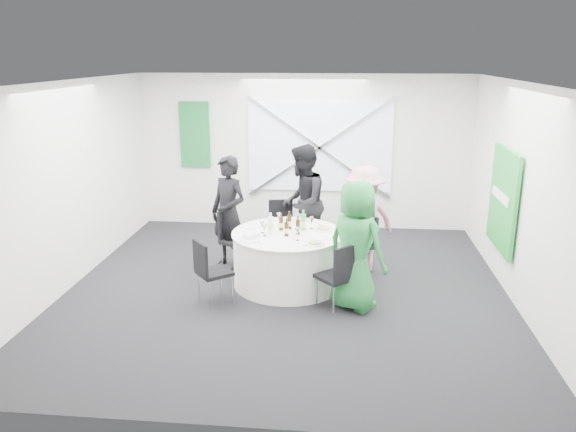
# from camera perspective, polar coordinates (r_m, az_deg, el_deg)

# --- Properties ---
(floor) EXTENTS (6.00, 6.00, 0.00)m
(floor) POSITION_cam_1_polar(r_m,az_deg,el_deg) (7.83, -0.15, -7.45)
(floor) COLOR black
(floor) RESTS_ON ground
(ceiling) EXTENTS (6.00, 6.00, 0.00)m
(ceiling) POSITION_cam_1_polar(r_m,az_deg,el_deg) (7.18, -0.16, 13.47)
(ceiling) COLOR white
(ceiling) RESTS_ON wall_back
(wall_back) EXTENTS (6.00, 0.00, 6.00)m
(wall_back) POSITION_cam_1_polar(r_m,az_deg,el_deg) (10.31, 1.56, 6.49)
(wall_back) COLOR white
(wall_back) RESTS_ON floor
(wall_front) EXTENTS (6.00, 0.00, 6.00)m
(wall_front) POSITION_cam_1_polar(r_m,az_deg,el_deg) (4.55, -4.04, -6.43)
(wall_front) COLOR white
(wall_front) RESTS_ON floor
(wall_left) EXTENTS (0.00, 6.00, 6.00)m
(wall_left) POSITION_cam_1_polar(r_m,az_deg,el_deg) (8.24, -21.42, 2.87)
(wall_left) COLOR white
(wall_left) RESTS_ON floor
(wall_right) EXTENTS (0.00, 6.00, 6.00)m
(wall_right) POSITION_cam_1_polar(r_m,az_deg,el_deg) (7.69, 22.71, 1.82)
(wall_right) COLOR white
(wall_right) RESTS_ON floor
(window_panel) EXTENTS (2.60, 0.03, 1.60)m
(window_panel) POSITION_cam_1_polar(r_m,az_deg,el_deg) (10.23, 3.23, 6.97)
(window_panel) COLOR silver
(window_panel) RESTS_ON wall_back
(window_brace_a) EXTENTS (2.63, 0.05, 1.84)m
(window_brace_a) POSITION_cam_1_polar(r_m,az_deg,el_deg) (10.20, 3.22, 6.93)
(window_brace_a) COLOR silver
(window_brace_a) RESTS_ON window_panel
(window_brace_b) EXTENTS (2.63, 0.05, 1.84)m
(window_brace_b) POSITION_cam_1_polar(r_m,az_deg,el_deg) (10.20, 3.22, 6.93)
(window_brace_b) COLOR silver
(window_brace_b) RESTS_ON window_panel
(green_banner) EXTENTS (0.55, 0.04, 1.20)m
(green_banner) POSITION_cam_1_polar(r_m,az_deg,el_deg) (10.55, -9.46, 8.15)
(green_banner) COLOR #167035
(green_banner) RESTS_ON wall_back
(green_sign) EXTENTS (0.05, 1.20, 1.40)m
(green_sign) POSITION_cam_1_polar(r_m,az_deg,el_deg) (8.27, 21.01, 1.53)
(green_sign) COLOR green
(green_sign) RESTS_ON wall_right
(banquet_table) EXTENTS (1.56, 1.56, 0.76)m
(banquet_table) POSITION_cam_1_polar(r_m,az_deg,el_deg) (7.87, 0.00, -4.33)
(banquet_table) COLOR white
(banquet_table) RESTS_ON floor
(chair_back) EXTENTS (0.48, 0.48, 0.89)m
(chair_back) POSITION_cam_1_polar(r_m,az_deg,el_deg) (8.95, -0.68, -0.80)
(chair_back) COLOR black
(chair_back) RESTS_ON floor
(chair_back_left) EXTENTS (0.56, 0.56, 0.89)m
(chair_back_left) POSITION_cam_1_polar(r_m,az_deg,el_deg) (8.47, -5.61, -1.89)
(chair_back_left) COLOR black
(chair_back_left) RESTS_ON floor
(chair_back_right) EXTENTS (0.54, 0.54, 0.87)m
(chair_back_right) POSITION_cam_1_polar(r_m,az_deg,el_deg) (8.34, 7.70, -2.35)
(chair_back_right) COLOR black
(chair_back_right) RESTS_ON floor
(chair_front_right) EXTENTS (0.57, 0.57, 0.89)m
(chair_front_right) POSITION_cam_1_polar(r_m,az_deg,el_deg) (7.04, 5.28, -5.73)
(chair_front_right) COLOR black
(chair_front_right) RESTS_ON floor
(chair_front_left) EXTENTS (0.56, 0.55, 0.87)m
(chair_front_left) POSITION_cam_1_polar(r_m,az_deg,el_deg) (7.28, -8.06, -5.21)
(chair_front_left) COLOR black
(chair_front_left) RESTS_ON floor
(person_man_back_left) EXTENTS (0.74, 0.67, 1.71)m
(person_man_back_left) POSITION_cam_1_polar(r_m,az_deg,el_deg) (8.41, -6.05, 0.33)
(person_man_back_left) COLOR black
(person_man_back_left) RESTS_ON floor
(person_man_back) EXTENTS (0.58, 0.93, 1.82)m
(person_man_back) POSITION_cam_1_polar(r_m,az_deg,el_deg) (8.70, 1.46, 1.34)
(person_man_back) COLOR black
(person_man_back) RESTS_ON floor
(person_woman_pink) EXTENTS (1.13, 0.94, 1.59)m
(person_woman_pink) POSITION_cam_1_polar(r_m,az_deg,el_deg) (8.31, 7.71, -0.33)
(person_woman_pink) COLOR #CE8595
(person_woman_pink) RESTS_ON floor
(person_woman_green) EXTENTS (0.97, 0.91, 1.67)m
(person_woman_green) POSITION_cam_1_polar(r_m,az_deg,el_deg) (7.06, 6.91, -3.01)
(person_woman_green) COLOR #227F37
(person_woman_green) RESTS_ON floor
(plate_back) EXTENTS (0.27, 0.27, 0.01)m
(plate_back) POSITION_cam_1_polar(r_m,az_deg,el_deg) (8.25, 0.17, -0.52)
(plate_back) COLOR white
(plate_back) RESTS_ON banquet_table
(plate_back_left) EXTENTS (0.26, 0.26, 0.01)m
(plate_back_left) POSITION_cam_1_polar(r_m,az_deg,el_deg) (8.04, -3.79, -1.00)
(plate_back_left) COLOR white
(plate_back_left) RESTS_ON banquet_table
(plate_back_right) EXTENTS (0.28, 0.28, 0.04)m
(plate_back_right) POSITION_cam_1_polar(r_m,az_deg,el_deg) (7.89, 3.70, -1.29)
(plate_back_right) COLOR white
(plate_back_right) RESTS_ON banquet_table
(plate_front_right) EXTENTS (0.25, 0.25, 0.04)m
(plate_front_right) POSITION_cam_1_polar(r_m,az_deg,el_deg) (7.29, 2.76, -2.77)
(plate_front_right) COLOR white
(plate_front_right) RESTS_ON banquet_table
(plate_front_left) EXTENTS (0.29, 0.29, 0.01)m
(plate_front_left) POSITION_cam_1_polar(r_m,az_deg,el_deg) (7.46, -3.94, -2.40)
(plate_front_left) COLOR white
(plate_front_left) RESTS_ON banquet_table
(napkin) EXTENTS (0.22, 0.23, 0.05)m
(napkin) POSITION_cam_1_polar(r_m,az_deg,el_deg) (7.51, -3.73, -1.99)
(napkin) COLOR white
(napkin) RESTS_ON plate_front_left
(beer_bottle_a) EXTENTS (0.06, 0.06, 0.25)m
(beer_bottle_a) POSITION_cam_1_polar(r_m,az_deg,el_deg) (7.83, -0.70, -0.79)
(beer_bottle_a) COLOR #3D220B
(beer_bottle_a) RESTS_ON banquet_table
(beer_bottle_b) EXTENTS (0.06, 0.06, 0.26)m
(beer_bottle_b) POSITION_cam_1_polar(r_m,az_deg,el_deg) (7.88, 0.14, -0.63)
(beer_bottle_b) COLOR #3D220B
(beer_bottle_b) RESTS_ON banquet_table
(beer_bottle_c) EXTENTS (0.06, 0.06, 0.26)m
(beer_bottle_c) POSITION_cam_1_polar(r_m,az_deg,el_deg) (7.64, 1.01, -1.17)
(beer_bottle_c) COLOR #3D220B
(beer_bottle_c) RESTS_ON banquet_table
(beer_bottle_d) EXTENTS (0.06, 0.06, 0.25)m
(beer_bottle_d) POSITION_cam_1_polar(r_m,az_deg,el_deg) (7.58, -0.16, -1.36)
(beer_bottle_d) COLOR #3D220B
(beer_bottle_d) RESTS_ON banquet_table
(green_water_bottle) EXTENTS (0.08, 0.08, 0.29)m
(green_water_bottle) POSITION_cam_1_polar(r_m,az_deg,el_deg) (7.82, 1.55, -0.65)
(green_water_bottle) COLOR green
(green_water_bottle) RESTS_ON banquet_table
(clear_water_bottle) EXTENTS (0.08, 0.08, 0.28)m
(clear_water_bottle) POSITION_cam_1_polar(r_m,az_deg,el_deg) (7.72, -1.78, -0.91)
(clear_water_bottle) COLOR white
(clear_water_bottle) RESTS_ON banquet_table
(wine_glass_a) EXTENTS (0.07, 0.07, 0.17)m
(wine_glass_a) POSITION_cam_1_polar(r_m,az_deg,el_deg) (7.71, -2.65, -0.84)
(wine_glass_a) COLOR white
(wine_glass_a) RESTS_ON banquet_table
(wine_glass_b) EXTENTS (0.07, 0.07, 0.17)m
(wine_glass_b) POSITION_cam_1_polar(r_m,az_deg,el_deg) (7.59, -2.40, -1.12)
(wine_glass_b) COLOR white
(wine_glass_b) RESTS_ON banquet_table
(wine_glass_c) EXTENTS (0.07, 0.07, 0.17)m
(wine_glass_c) POSITION_cam_1_polar(r_m,az_deg,el_deg) (7.89, 2.40, -0.42)
(wine_glass_c) COLOR white
(wine_glass_c) RESTS_ON banquet_table
(wine_glass_d) EXTENTS (0.07, 0.07, 0.17)m
(wine_glass_d) POSITION_cam_1_polar(r_m,az_deg,el_deg) (8.08, -0.93, -0.02)
(wine_glass_d) COLOR white
(wine_glass_d) RESTS_ON banquet_table
(wine_glass_e) EXTENTS (0.07, 0.07, 0.17)m
(wine_glass_e) POSITION_cam_1_polar(r_m,az_deg,el_deg) (7.39, 0.96, -1.59)
(wine_glass_e) COLOR white
(wine_glass_e) RESTS_ON banquet_table
(fork_a) EXTENTS (0.11, 0.12, 0.01)m
(fork_a) POSITION_cam_1_polar(r_m,az_deg,el_deg) (7.61, -4.15, -2.07)
(fork_a) COLOR silver
(fork_a) RESTS_ON banquet_table
(knife_a) EXTENTS (0.11, 0.13, 0.01)m
(knife_a) POSITION_cam_1_polar(r_m,az_deg,el_deg) (7.33, -2.84, -2.76)
(knife_a) COLOR silver
(knife_a) RESTS_ON banquet_table
(fork_b) EXTENTS (0.11, 0.12, 0.01)m
(fork_b) POSITION_cam_1_polar(r_m,az_deg,el_deg) (7.26, 1.99, -2.94)
(fork_b) COLOR silver
(fork_b) RESTS_ON banquet_table
(knife_b) EXTENTS (0.11, 0.12, 0.01)m
(knife_b) POSITION_cam_1_polar(r_m,az_deg,el_deg) (7.49, 3.84, -2.35)
(knife_b) COLOR silver
(knife_b) RESTS_ON banquet_table
(fork_c) EXTENTS (0.15, 0.02, 0.01)m
(fork_c) POSITION_cam_1_polar(r_m,az_deg,el_deg) (8.26, 1.49, -0.54)
(fork_c) COLOR silver
(fork_c) RESTS_ON banquet_table
(knife_c) EXTENTS (0.15, 0.02, 0.01)m
(knife_c) POSITION_cam_1_polar(r_m,az_deg,el_deg) (8.28, -0.82, -0.48)
(knife_c) COLOR silver
(knife_c) RESTS_ON banquet_table
(fork_d) EXTENTS (0.09, 0.14, 0.01)m
(fork_d) POSITION_cam_1_polar(r_m,az_deg,el_deg) (7.83, 4.18, -1.52)
(fork_d) COLOR silver
(fork_d) RESTS_ON banquet_table
(knife_d) EXTENTS (0.08, 0.14, 0.01)m
(knife_d) POSITION_cam_1_polar(r_m,az_deg,el_deg) (8.09, 3.24, -0.92)
(knife_d) COLOR silver
(knife_d) RESTS_ON banquet_table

